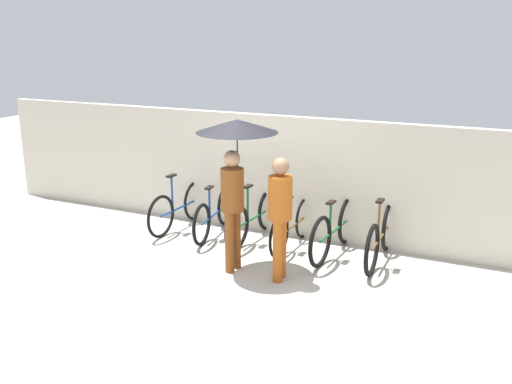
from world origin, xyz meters
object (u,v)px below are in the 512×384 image
at_px(parked_bicycle_3, 292,225).
at_px(parked_bicycle_4, 335,229).
at_px(parked_bicycle_5, 381,237).
at_px(pedestrian_center, 280,210).
at_px(parked_bicycle_1, 214,213).
at_px(parked_bicycle_0, 179,207).
at_px(pedestrian_leading, 236,150).
at_px(parked_bicycle_2, 254,217).

xyz_separation_m(parked_bicycle_3, parked_bicycle_4, (0.69, -0.02, 0.04)).
relative_size(parked_bicycle_5, pedestrian_center, 1.06).
bearing_deg(pedestrian_center, parked_bicycle_1, 139.13).
height_order(parked_bicycle_3, parked_bicycle_5, parked_bicycle_5).
bearing_deg(parked_bicycle_1, parked_bicycle_4, -97.98).
distance_m(parked_bicycle_0, parked_bicycle_4, 2.77).
bearing_deg(parked_bicycle_3, pedestrian_center, -164.68).
bearing_deg(parked_bicycle_1, pedestrian_leading, -146.13).
height_order(parked_bicycle_2, parked_bicycle_5, parked_bicycle_5).
bearing_deg(pedestrian_leading, parked_bicycle_4, 48.30).
bearing_deg(parked_bicycle_4, parked_bicycle_0, 93.72).
height_order(parked_bicycle_1, pedestrian_leading, pedestrian_leading).
height_order(parked_bicycle_4, parked_bicycle_5, parked_bicycle_4).
bearing_deg(parked_bicycle_1, parked_bicycle_3, -97.48).
height_order(parked_bicycle_0, pedestrian_leading, pedestrian_leading).
xyz_separation_m(parked_bicycle_1, pedestrian_leading, (0.97, -1.09, 1.36)).
height_order(parked_bicycle_3, parked_bicycle_4, parked_bicycle_4).
relative_size(parked_bicycle_2, pedestrian_center, 1.05).
distance_m(parked_bicycle_4, pedestrian_center, 1.40).
relative_size(parked_bicycle_5, pedestrian_leading, 0.85).
relative_size(parked_bicycle_0, parked_bicycle_3, 1.06).
distance_m(parked_bicycle_1, pedestrian_center, 2.16).
bearing_deg(parked_bicycle_2, parked_bicycle_5, -88.99).
relative_size(parked_bicycle_0, parked_bicycle_5, 0.97).
bearing_deg(parked_bicycle_2, parked_bicycle_1, 97.91).
xyz_separation_m(parked_bicycle_0, parked_bicycle_4, (2.77, -0.03, 0.02)).
bearing_deg(pedestrian_leading, parked_bicycle_2, 107.43).
bearing_deg(parked_bicycle_5, parked_bicycle_1, 89.00).
xyz_separation_m(parked_bicycle_2, parked_bicycle_4, (1.38, -0.07, 0.02)).
relative_size(parked_bicycle_3, pedestrian_leading, 0.77).
height_order(parked_bicycle_0, parked_bicycle_5, parked_bicycle_5).
distance_m(parked_bicycle_2, parked_bicycle_5, 2.08).
xyz_separation_m(parked_bicycle_3, pedestrian_center, (0.29, -1.21, 0.64)).
xyz_separation_m(parked_bicycle_0, pedestrian_center, (2.37, -1.22, 0.62)).
relative_size(parked_bicycle_4, pedestrian_center, 1.09).
height_order(parked_bicycle_0, parked_bicycle_1, parked_bicycle_0).
bearing_deg(parked_bicycle_1, pedestrian_center, -133.41).
distance_m(parked_bicycle_3, pedestrian_leading, 1.80).
height_order(parked_bicycle_3, pedestrian_leading, pedestrian_leading).
bearing_deg(parked_bicycle_0, parked_bicycle_2, -86.10).
bearing_deg(parked_bicycle_4, parked_bicycle_3, 93.02).
relative_size(parked_bicycle_1, parked_bicycle_4, 0.93).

